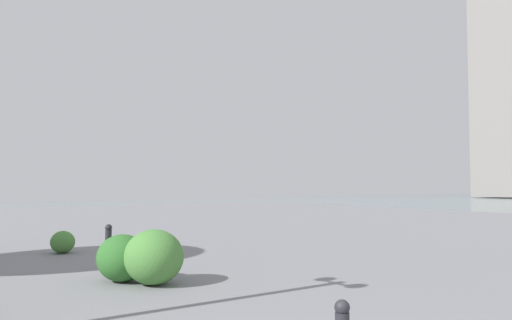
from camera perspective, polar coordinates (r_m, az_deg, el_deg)
bollard_mid at (r=9.75m, az=-16.94°, el=-9.73°), size 0.13×0.13×0.90m
shrub_low at (r=8.35m, az=-11.91°, el=-11.06°), size 1.07×0.96×0.91m
shrub_round at (r=12.70m, az=-21.73°, el=-8.93°), size 0.62×0.56×0.53m
shrub_wide at (r=8.74m, az=-15.41°, el=-11.01°), size 0.94×0.84×0.80m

